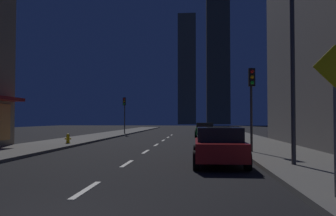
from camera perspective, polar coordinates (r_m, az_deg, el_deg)
The scene contains 13 objects.
ground_plane at distance 37.54m, azimuth 0.35°, elevation -4.64°, with size 78.00×136.00×0.10m, color black.
sidewalk_right at distance 37.68m, azimuth 11.06°, elevation -4.41°, with size 4.00×76.00×0.15m, color #605E59.
sidewalk_left at distance 38.68m, azimuth -10.08°, elevation -4.35°, with size 4.00×76.00×0.15m, color #605E59.
lane_marking_center at distance 21.84m, azimuth -2.67°, elevation -6.46°, with size 0.16×38.60×0.01m.
skyscraper_distant_tall at distance 136.75m, azimuth 3.11°, elevation 6.17°, with size 6.78×8.49×41.90m, color brown.
skyscraper_distant_mid at distance 138.90m, azimuth 8.07°, elevation 11.72°, with size 8.76×5.72×68.82m, color #4A4637.
car_parked_near at distance 13.67m, azimuth 8.26°, elevation -6.09°, with size 1.98×4.24×1.45m.
car_parked_far at distance 35.40m, azimuth 5.94°, elevation -3.52°, with size 1.98×4.24×1.45m.
fire_hydrant_far_left at distance 24.80m, azimuth -15.89°, elevation -4.81°, with size 0.42×0.30×0.65m.
traffic_light_near_right at distance 18.07m, azimuth 13.37°, elevation 2.75°, with size 0.32×0.48×4.20m.
traffic_light_far_left at distance 40.98m, azimuth -7.07°, elevation 0.14°, with size 0.32×0.48×4.20m.
street_lamp_right at distance 13.60m, azimuth 16.05°, elevation 12.31°, with size 1.96×0.56×6.58m.
pedestrian_crossing_sign at distance 8.07m, azimuth 25.47°, elevation 0.23°, with size 0.91×0.08×3.15m.
Camera 1 is at (2.71, -5.40, 1.74)m, focal length 37.66 mm.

